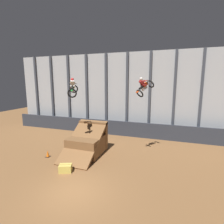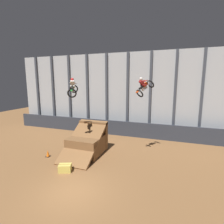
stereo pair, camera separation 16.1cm
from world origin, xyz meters
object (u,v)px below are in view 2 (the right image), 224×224
Objects in this scene: rider_bike_left_air at (73,88)px; traffic_cone_near_ramp at (48,154)px; dirt_ramp at (88,142)px; hay_bale_trackside at (65,168)px; rider_bike_right_air at (144,86)px.

traffic_cone_near_ramp is at bearing 167.99° from rider_bike_left_air.
dirt_ramp is 3.83m from hay_bale_trackside.
rider_bike_right_air is 10.19m from traffic_cone_near_ramp.
rider_bike_right_air is (5.41, 2.24, 0.13)m from rider_bike_left_air.
rider_bike_right_air is 8.89m from hay_bale_trackside.
traffic_cone_near_ramp is (-2.92, -2.04, -0.71)m from dirt_ramp.
rider_bike_right_air reaches higher than rider_bike_left_air.
dirt_ramp is at bearing 34.87° from traffic_cone_near_ramp.
rider_bike_right_air reaches higher than traffic_cone_near_ramp.
rider_bike_left_air is 6.21m from hay_bale_trackside.
rider_bike_left_air is 3.18× the size of traffic_cone_near_ramp.
dirt_ramp is 2.53× the size of rider_bike_left_air.
hay_bale_trackside is at bearing -89.54° from dirt_ramp.
rider_bike_left_air reaches higher than traffic_cone_near_ramp.
rider_bike_right_air is at bearing 9.04° from dirt_ramp.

